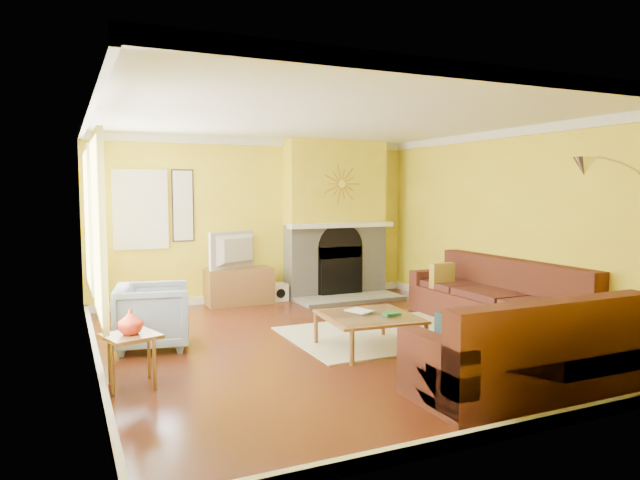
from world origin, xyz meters
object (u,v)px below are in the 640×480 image
armchair (153,316)px  side_table (132,361)px  sectional_sofa (457,308)px  arc_lamp (632,275)px  media_console (239,286)px  coffee_table (369,332)px

armchair → side_table: 1.34m
sectional_sofa → arc_lamp: arc_lamp is taller
media_console → arc_lamp: 5.79m
coffee_table → armchair: (-2.27, 1.10, 0.17)m
coffee_table → armchair: armchair is taller
sectional_sofa → coffee_table: sectional_sofa is taller
coffee_table → armchair: size_ratio=1.25×
sectional_sofa → arc_lamp: (0.57, -1.82, 0.61)m
sectional_sofa → arc_lamp: bearing=-72.7°
media_console → arc_lamp: arc_lamp is taller
coffee_table → arc_lamp: bearing=-52.5°
sectional_sofa → side_table: bearing=178.6°
media_console → side_table: (-2.04, -3.38, -0.04)m
media_console → arc_lamp: bearing=-67.2°
sectional_sofa → media_console: size_ratio=3.69×
media_console → sectional_sofa: bearing=-64.5°
sectional_sofa → side_table: (-3.69, 0.09, -0.20)m
coffee_table → side_table: side_table is taller
media_console → armchair: (-1.66, -2.10, 0.09)m
sectional_sofa → media_console: bearing=115.5°
coffee_table → media_console: (-0.61, 3.20, 0.09)m
sectional_sofa → armchair: (-3.31, 1.37, -0.07)m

